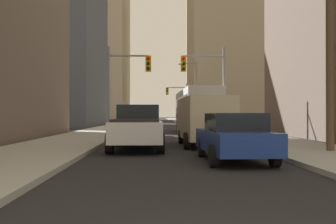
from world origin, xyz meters
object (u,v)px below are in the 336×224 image
traffic_signal_near_left (127,77)px  sedan_blue (234,137)px  cargo_van_beige (204,119)px  sedan_maroon (148,121)px  traffic_signal_near_right (205,77)px  pickup_truck_white (138,127)px  sedan_silver (142,125)px  traffic_signal_far_right (178,97)px  city_bus (196,109)px

traffic_signal_near_left → sedan_blue: bearing=-72.1°
cargo_van_beige → sedan_maroon: size_ratio=1.26×
traffic_signal_near_left → traffic_signal_near_right: (5.25, 0.00, 0.01)m
pickup_truck_white → traffic_signal_near_right: (4.14, 9.12, 3.07)m
cargo_van_beige → sedan_silver: bearing=114.7°
sedan_silver → traffic_signal_far_right: (4.16, 30.26, 3.24)m
pickup_truck_white → traffic_signal_far_right: traffic_signal_far_right is taller
pickup_truck_white → sedan_maroon: (-0.09, 28.39, -0.16)m
sedan_blue → sedan_maroon: (-3.32, 32.68, 0.00)m
cargo_van_beige → sedan_silver: size_ratio=1.25×
cargo_van_beige → traffic_signal_near_right: traffic_signal_near_right is taller
cargo_van_beige → city_bus: bearing=85.3°
traffic_signal_near_left → traffic_signal_far_right: 29.86m
pickup_truck_white → cargo_van_beige: 3.41m
traffic_signal_near_left → traffic_signal_far_right: bearing=80.0°
sedan_blue → cargo_van_beige: bearing=91.9°
city_bus → sedan_silver: city_bus is taller
traffic_signal_far_right → cargo_van_beige: bearing=-91.6°
sedan_blue → traffic_signal_far_right: (0.87, 42.81, 3.24)m
city_bus → sedan_silver: 7.49m
city_bus → sedan_blue: 18.72m
cargo_van_beige → sedan_silver: 7.43m
cargo_van_beige → traffic_signal_far_right: bearing=88.4°
sedan_silver → traffic_signal_near_left: bearing=140.6°
traffic_signal_near_left → traffic_signal_far_right: size_ratio=1.00×
cargo_van_beige → sedan_maroon: (-3.13, 26.87, -0.52)m
city_bus → traffic_signal_near_left: traffic_signal_near_left is taller
pickup_truck_white → traffic_signal_near_left: bearing=96.9°
sedan_blue → sedan_silver: (-3.28, 12.54, 0.00)m
traffic_signal_near_left → pickup_truck_white: bearing=-83.1°
city_bus → traffic_signal_near_right: 5.66m
city_bus → traffic_signal_near_right: size_ratio=1.92×
sedan_maroon → pickup_truck_white: bearing=-89.8°
sedan_maroon → traffic_signal_near_right: traffic_signal_near_right is taller
traffic_signal_far_right → sedan_blue: bearing=-91.2°
cargo_van_beige → sedan_maroon: bearing=96.6°
pickup_truck_white → sedan_blue: 5.37m
cargo_van_beige → sedan_blue: cargo_van_beige is taller
pickup_truck_white → sedan_silver: bearing=90.4°
cargo_van_beige → pickup_truck_white: bearing=-153.5°
sedan_blue → pickup_truck_white: bearing=126.9°
city_bus → traffic_signal_near_left: size_ratio=1.92×
sedan_blue → sedan_maroon: 32.84m
sedan_silver → traffic_signal_near_right: traffic_signal_near_right is taller
city_bus → traffic_signal_far_right: size_ratio=1.92×
city_bus → sedan_maroon: size_ratio=2.74×
sedan_blue → traffic_signal_far_right: 42.94m
sedan_silver → sedan_maroon: (-0.03, 20.13, 0.00)m
cargo_van_beige → traffic_signal_far_right: 37.12m
pickup_truck_white → sedan_maroon: 28.39m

